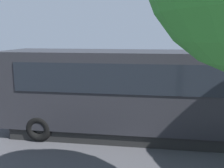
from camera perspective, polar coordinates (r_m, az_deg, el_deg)
name	(u,v)px	position (r m, az deg, el deg)	size (l,w,h in m)	color
ground_plane	(110,102)	(14.47, -0.55, -4.21)	(80.00, 80.00, 0.00)	#424247
tour_bus	(142,94)	(9.48, 6.95, -2.25)	(10.62, 2.91, 3.25)	#26262B
spectator_far_left	(161,94)	(12.55, 11.08, -2.18)	(0.58, 0.35, 1.66)	#473823
spectator_left	(140,92)	(12.49, 6.36, -1.93)	(0.57, 0.32, 1.72)	black
spectator_centre	(121,94)	(12.17, 2.05, -2.23)	(0.58, 0.34, 1.71)	#473823
parked_motorcycle_silver	(192,109)	(12.08, 17.84, -5.49)	(2.05, 0.58, 0.99)	black
stunt_motorcycle	(63,78)	(17.09, -11.18, 1.39)	(1.97, 0.86, 1.69)	black
traffic_cone	(95,92)	(15.81, -3.87, -1.78)	(0.34, 0.34, 0.63)	orange
bay_line_a	(215,103)	(15.49, 22.54, -4.04)	(0.20, 3.73, 0.01)	white
bay_line_b	(170,102)	(14.96, 13.04, -3.98)	(0.20, 3.80, 0.01)	white
bay_line_c	(126,101)	(14.87, 3.15, -3.80)	(0.21, 4.31, 0.01)	white
bay_line_d	(83,99)	(15.22, -6.58, -3.51)	(0.21, 4.25, 0.01)	white
bay_line_e	(42,98)	(15.97, -15.62, -3.15)	(0.20, 3.93, 0.01)	white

